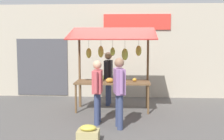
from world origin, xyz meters
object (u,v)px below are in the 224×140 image
market_stall (113,59)px  shopper_with_shopping_bag (97,88)px  vendor_with_sunhat (108,74)px  produce_crate_near (88,134)px  shopper_with_ponytail (119,87)px

market_stall → shopper_with_shopping_bag: (0.30, 1.46, -0.61)m
market_stall → vendor_with_sunhat: size_ratio=1.46×
vendor_with_sunhat → shopper_with_shopping_bag: bearing=0.7°
vendor_with_sunhat → produce_crate_near: (0.16, 3.52, -0.86)m
market_stall → shopper_with_ponytail: 1.90m
market_stall → shopper_with_shopping_bag: size_ratio=1.56×
vendor_with_sunhat → shopper_with_ponytail: (-0.45, 2.52, -0.04)m
shopper_with_ponytail → produce_crate_near: (0.61, 1.00, -0.82)m
market_stall → shopper_with_ponytail: (-0.26, 1.80, -0.55)m
market_stall → produce_crate_near: bearing=83.0°
market_stall → shopper_with_shopping_bag: bearing=78.5°
produce_crate_near → shopper_with_ponytail: bearing=-121.1°
vendor_with_sunhat → produce_crate_near: bearing=1.0°
shopper_with_ponytail → produce_crate_near: bearing=137.5°
market_stall → shopper_with_ponytail: market_stall is taller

